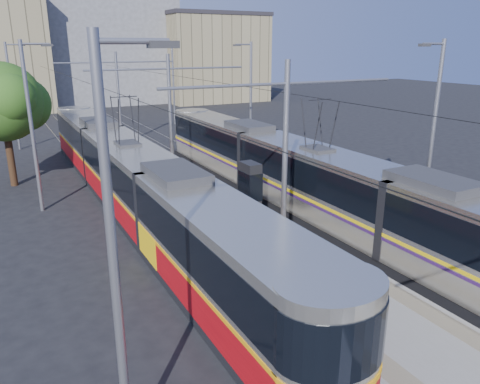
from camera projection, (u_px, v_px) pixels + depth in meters
platform at (192, 192)px, 25.38m from camera, size 4.00×50.00×0.30m
tactile_strip_left at (167, 193)px, 24.69m from camera, size 0.70×50.00×0.01m
tactile_strip_right at (216, 185)px, 25.98m from camera, size 0.70×50.00×0.01m
rails at (192, 194)px, 25.42m from camera, size 8.71×70.00×0.03m
tram_left at (130, 177)px, 22.43m from camera, size 2.43×32.29×5.50m
tram_right at (316, 181)px, 21.28m from camera, size 2.43×31.67×5.50m
catenary at (213, 118)px, 21.67m from camera, size 9.20×70.00×7.00m
street_lamps at (164, 109)px, 27.55m from camera, size 15.18×38.22×8.00m
shelter at (250, 187)px, 21.23m from camera, size 0.68×1.10×2.43m
tree at (8, 103)px, 25.92m from camera, size 4.78×4.42×6.95m
building_centre at (102, 41)px, 65.26m from camera, size 18.36×14.28×16.64m
building_right at (212, 58)px, 67.11m from camera, size 14.28×10.20×12.14m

